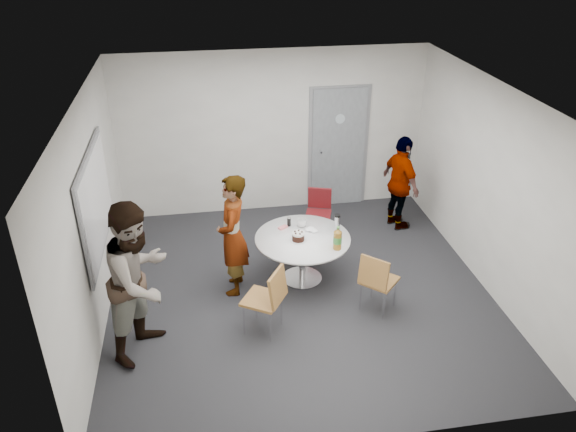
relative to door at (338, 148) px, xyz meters
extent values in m
plane|color=black|center=(-1.10, -2.48, -1.03)|extent=(5.00, 5.00, 0.00)
plane|color=silver|center=(-1.10, -2.48, 1.67)|extent=(5.00, 5.00, 0.00)
plane|color=silver|center=(-1.10, 0.02, 0.32)|extent=(5.00, 0.00, 5.00)
plane|color=silver|center=(-3.60, -2.48, 0.32)|extent=(0.00, 5.00, 5.00)
plane|color=silver|center=(1.40, -2.48, 0.32)|extent=(0.00, 5.00, 5.00)
plane|color=silver|center=(-1.10, -4.98, 0.32)|extent=(5.00, 0.00, 5.00)
cube|color=slate|center=(0.00, -0.01, 0.00)|extent=(0.90, 0.05, 2.05)
cube|color=gray|center=(0.00, 0.01, 0.00)|extent=(1.02, 0.04, 2.12)
cylinder|color=#B2BFC6|center=(0.00, -0.04, 0.52)|extent=(0.16, 0.01, 0.16)
cylinder|color=silver|center=(-0.32, -0.07, -0.01)|extent=(0.04, 0.14, 0.04)
cube|color=gray|center=(-3.56, -2.28, 0.42)|extent=(0.03, 1.90, 1.25)
cube|color=white|center=(-3.54, -2.28, 0.42)|extent=(0.01, 1.78, 1.13)
cylinder|color=white|center=(-1.02, -2.20, -0.37)|extent=(1.28, 1.28, 0.03)
cylinder|color=silver|center=(-1.02, -2.20, -0.70)|extent=(0.09, 0.09, 0.62)
cylinder|color=silver|center=(-1.02, -2.20, -1.01)|extent=(0.55, 0.55, 0.02)
cylinder|color=white|center=(-1.09, -2.27, -0.35)|extent=(0.22, 0.22, 0.01)
cylinder|color=black|center=(-1.09, -2.27, -0.30)|extent=(0.16, 0.16, 0.09)
cylinder|color=white|center=(-1.09, -2.27, -0.25)|extent=(0.17, 0.17, 0.02)
cylinder|color=olive|center=(-0.63, -2.56, -0.23)|extent=(0.11, 0.11, 0.25)
cylinder|color=#398334|center=(-0.63, -2.56, -0.22)|extent=(0.11, 0.11, 0.09)
cone|color=olive|center=(-0.63, -2.56, -0.08)|extent=(0.10, 0.10, 0.05)
cylinder|color=#509342|center=(-0.63, -2.56, -0.04)|extent=(0.04, 0.04, 0.03)
imported|color=white|center=(-0.97, -1.90, -0.30)|extent=(0.19, 0.19, 0.10)
cylinder|color=black|center=(-1.15, -1.86, -0.29)|extent=(0.05, 0.05, 0.12)
cylinder|color=silver|center=(-0.51, -2.06, -0.26)|extent=(0.07, 0.07, 0.20)
cylinder|color=black|center=(-0.51, -2.06, -0.14)|extent=(0.08, 0.08, 0.03)
cube|color=#EB757B|center=(-1.24, -1.91, -0.34)|extent=(0.15, 0.13, 0.02)
ellipsoid|color=white|center=(-0.87, -2.06, -0.34)|extent=(0.22, 0.22, 0.04)
cube|color=olive|center=(-1.69, -3.19, -0.57)|extent=(0.58, 0.58, 0.04)
cube|color=olive|center=(-1.51, -3.29, -0.34)|extent=(0.29, 0.39, 0.40)
cylinder|color=silver|center=(-1.74, -2.95, -0.80)|extent=(0.02, 0.02, 0.45)
cylinder|color=silver|center=(-1.92, -3.24, -0.80)|extent=(0.02, 0.02, 0.45)
cylinder|color=silver|center=(-1.45, -3.13, -0.80)|extent=(0.02, 0.02, 0.45)
cylinder|color=silver|center=(-1.63, -3.42, -0.80)|extent=(0.02, 0.02, 0.45)
cube|color=olive|center=(-0.18, -3.00, -0.60)|extent=(0.57, 0.57, 0.03)
cube|color=olive|center=(-0.32, -3.14, -0.38)|extent=(0.34, 0.33, 0.38)
cylinder|color=silver|center=(0.05, -3.00, -0.81)|extent=(0.02, 0.02, 0.43)
cylinder|color=silver|center=(-0.19, -2.77, -0.81)|extent=(0.02, 0.02, 0.43)
cylinder|color=silver|center=(-0.18, -3.23, -0.81)|extent=(0.02, 0.02, 0.43)
cylinder|color=silver|center=(-0.41, -3.01, -0.81)|extent=(0.02, 0.02, 0.43)
cube|color=#5E1216|center=(-0.57, -1.15, -0.62)|extent=(0.48, 0.48, 0.03)
cube|color=#5E1216|center=(-0.52, -0.97, -0.41)|extent=(0.37, 0.19, 0.36)
cylinder|color=silver|center=(-0.76, -1.25, -0.82)|extent=(0.02, 0.02, 0.41)
cylinder|color=silver|center=(-0.47, -1.34, -0.82)|extent=(0.02, 0.02, 0.41)
cylinder|color=silver|center=(-0.67, -0.95, -0.82)|extent=(0.02, 0.02, 0.41)
cylinder|color=silver|center=(-0.38, -1.05, -0.82)|extent=(0.02, 0.02, 0.41)
imported|color=#A5C6EA|center=(-1.95, -2.28, -0.19)|extent=(0.49, 0.66, 1.67)
imported|color=white|center=(-3.05, -3.27, -0.08)|extent=(1.09, 1.16, 1.89)
imported|color=black|center=(0.77, -0.99, -0.26)|extent=(0.57, 0.96, 1.54)
camera|label=1|loc=(-2.26, -8.55, 3.47)|focal=35.00mm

